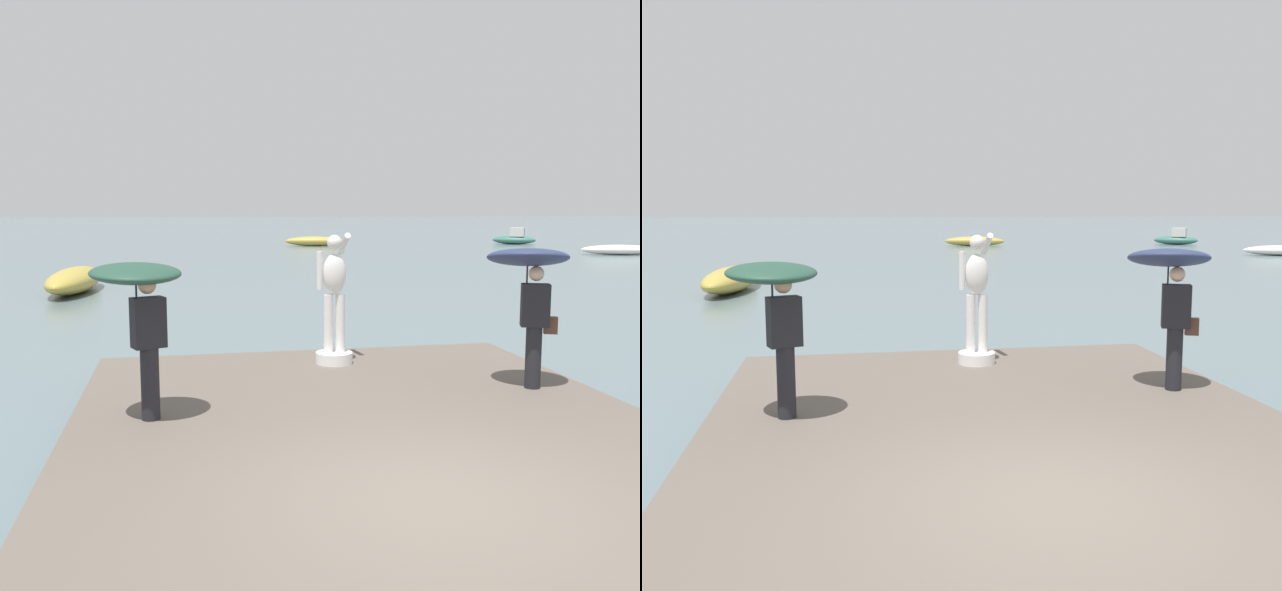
{
  "view_description": "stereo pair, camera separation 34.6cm",
  "coord_description": "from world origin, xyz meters",
  "views": [
    {
      "loc": [
        -2.14,
        -5.5,
        2.92
      ],
      "look_at": [
        0.0,
        5.15,
        1.55
      ],
      "focal_mm": 38.84,
      "sensor_mm": 36.0,
      "label": 1
    },
    {
      "loc": [
        -1.8,
        -5.56,
        2.92
      ],
      "look_at": [
        0.0,
        5.15,
        1.55
      ],
      "focal_mm": 38.84,
      "sensor_mm": 36.0,
      "label": 2
    }
  ],
  "objects": [
    {
      "name": "onlooker_left",
      "position": [
        -2.63,
        2.81,
        1.91
      ],
      "size": [
        1.37,
        1.38,
        1.92
      ],
      "color": "black",
      "rests_on": "pier"
    },
    {
      "name": "boat_far",
      "position": [
        8.16,
        47.77,
        0.37
      ],
      "size": [
        4.8,
        2.23,
        0.75
      ],
      "color": "#B2993D",
      "rests_on": "ground"
    },
    {
      "name": "ground_plane",
      "position": [
        0.0,
        40.0,
        0.0
      ],
      "size": [
        400.0,
        400.0,
        0.0
      ],
      "primitive_type": "plane",
      "color": "slate"
    },
    {
      "name": "boat_leftward",
      "position": [
        24.8,
        47.18,
        0.47
      ],
      "size": [
        3.66,
        3.08,
        1.36
      ],
      "color": "#336B5B",
      "rests_on": "ground"
    },
    {
      "name": "pier",
      "position": [
        0.0,
        1.74,
        0.2
      ],
      "size": [
        7.03,
        9.48,
        0.4
      ],
      "primitive_type": "cube",
      "color": "#60564C",
      "rests_on": "ground"
    },
    {
      "name": "onlooker_right",
      "position": [
        2.61,
        3.32,
        1.99
      ],
      "size": [
        1.45,
        1.47,
        2.04
      ],
      "color": "black",
      "rests_on": "pier"
    },
    {
      "name": "statue_white_figure",
      "position": [
        0.28,
        5.36,
        1.29
      ],
      "size": [
        0.6,
        0.86,
        2.13
      ],
      "color": "white",
      "rests_on": "pier"
    },
    {
      "name": "boat_mid",
      "position": [
        -5.82,
        19.83,
        0.43
      ],
      "size": [
        1.93,
        5.67,
        0.86
      ],
      "color": "#B2993D",
      "rests_on": "ground"
    }
  ]
}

